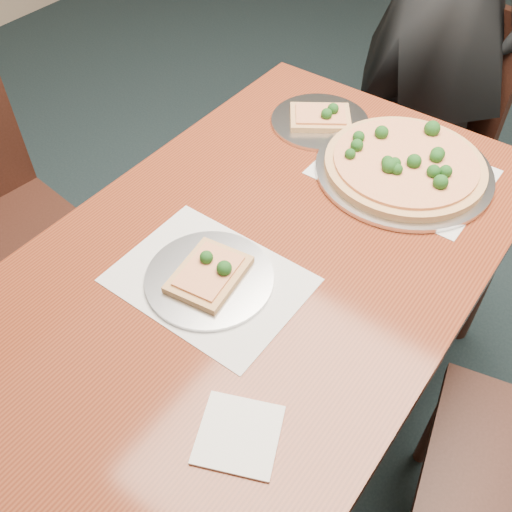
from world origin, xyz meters
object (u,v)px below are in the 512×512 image
Objects in this scene: dining_table at (256,282)px; slice_plate_near at (210,276)px; pizza_pan at (405,165)px; chair_far at (432,115)px; slice_plate_far at (321,119)px.

dining_table is 0.16m from slice_plate_near.
slice_plate_near is (-0.04, -0.12, 0.11)m from dining_table.
chair_far is at bearing 103.73° from pizza_pan.
pizza_pan is (0.13, 0.47, 0.12)m from dining_table.
slice_plate_far is (-0.14, -0.59, 0.25)m from chair_far.
dining_table is 1.13m from chair_far.
chair_far is at bearing 91.41° from dining_table.
slice_plate_near reaches higher than slice_plate_far.
slice_plate_near is (-0.17, -0.59, -0.01)m from pizza_pan.
pizza_pan reaches higher than dining_table.
slice_plate_far is at bearing 107.03° from dining_table.
pizza_pan is at bearing -11.97° from slice_plate_far.
slice_plate_near is at bearing -79.10° from slice_plate_far.
pizza_pan is at bearing -62.79° from chair_far.
slice_plate_far is at bearing -89.43° from chair_far.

